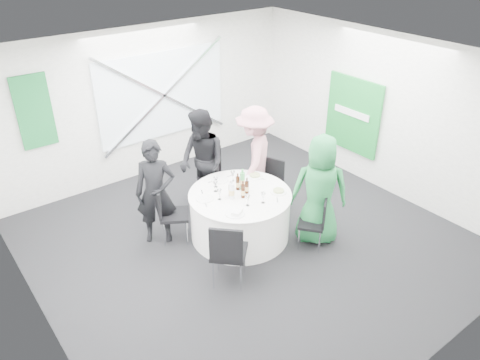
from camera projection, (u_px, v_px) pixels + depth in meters
floor at (248, 241)px, 7.25m from camera, size 6.00×6.00×0.00m
ceiling at (250, 62)px, 5.89m from camera, size 6.00×6.00×0.00m
wall_back at (148, 103)px, 8.65m from camera, size 6.00×0.00×6.00m
wall_front at (442, 273)px, 4.49m from camera, size 6.00×0.00×6.00m
wall_left at (28, 238)px, 4.98m from camera, size 0.00×6.00×6.00m
wall_right at (383, 113)px, 8.16m from camera, size 0.00×6.00×6.00m
window_panel at (163, 95)px, 8.73m from camera, size 2.60×0.03×1.60m
window_brace_a at (164, 95)px, 8.70m from camera, size 2.63×0.05×1.84m
window_brace_b at (164, 95)px, 8.70m from camera, size 2.63×0.05×1.84m
green_banner at (34, 112)px, 7.40m from camera, size 0.55×0.04×1.20m
green_sign at (353, 115)px, 8.64m from camera, size 0.05×1.20×1.40m
banquet_table at (240, 215)px, 7.21m from camera, size 1.56×1.56×0.76m
chair_back at (212, 173)px, 7.94m from camera, size 0.55×0.55×1.02m
chair_back_left at (169, 210)px, 7.04m from camera, size 0.58×0.58×0.92m
chair_back_right at (271, 180)px, 7.94m from camera, size 0.51×0.50×0.85m
chair_front_right at (317, 220)px, 6.91m from camera, size 0.53×0.53×0.83m
chair_front_left at (228, 250)px, 6.10m from camera, size 0.65×0.65×1.01m
person_man_back_left at (156, 193)px, 6.92m from camera, size 0.72×0.67×1.66m
person_man_back at (202, 162)px, 7.66m from camera, size 0.47×0.86×1.77m
person_woman_pink at (254, 156)px, 7.88m from camera, size 1.20×1.12×1.74m
person_woman_green at (320, 190)px, 6.90m from camera, size 1.00×0.97×1.73m
plate_back at (220, 180)px, 7.38m from camera, size 0.26×0.26×0.01m
plate_back_left at (205, 198)px, 6.89m from camera, size 0.27×0.27×0.01m
plate_back_right at (255, 176)px, 7.49m from camera, size 0.26×0.26×0.04m
plate_front_right at (278, 191)px, 7.06m from camera, size 0.25×0.25×0.04m
plate_front_left at (235, 213)px, 6.54m from camera, size 0.28×0.28×0.01m
napkin at (237, 212)px, 6.52m from camera, size 0.21×0.19×0.05m
beer_bottle_a at (231, 191)px, 6.92m from camera, size 0.06×0.06×0.25m
beer_bottle_b at (238, 183)px, 7.09m from camera, size 0.06×0.06×0.28m
beer_bottle_c at (247, 187)px, 7.00m from camera, size 0.06×0.06×0.26m
beer_bottle_d at (243, 191)px, 6.88m from camera, size 0.06×0.06×0.27m
green_water_bottle at (242, 181)px, 7.10m from camera, size 0.08×0.08×0.33m
clear_water_bottle at (232, 191)px, 6.86m from camera, size 0.08×0.08×0.30m
wine_glass_a at (216, 180)px, 7.14m from camera, size 0.07×0.07×0.17m
wine_glass_b at (233, 174)px, 7.32m from camera, size 0.07×0.07×0.17m
wine_glass_c at (263, 195)px, 6.74m from camera, size 0.07×0.07×0.17m
wine_glass_d at (219, 192)px, 6.82m from camera, size 0.07×0.07×0.17m
wine_glass_e at (215, 184)px, 7.03m from camera, size 0.07×0.07×0.17m
wine_glass_f at (248, 198)px, 6.68m from camera, size 0.07×0.07×0.17m
fork_a at (277, 200)px, 6.87m from camera, size 0.10×0.13×0.01m
knife_a at (277, 189)px, 7.14m from camera, size 0.11×0.12×0.01m
fork_b at (202, 192)px, 7.06m from camera, size 0.08×0.14×0.01m
knife_b at (206, 204)px, 6.77m from camera, size 0.08×0.14×0.01m
fork_c at (261, 179)px, 7.43m from camera, size 0.10×0.13×0.01m
knife_c at (245, 176)px, 7.52m from camera, size 0.08×0.14×0.01m
fork_d at (229, 176)px, 7.50m from camera, size 0.15×0.02×0.01m
knife_d at (212, 181)px, 7.35m from camera, size 0.15×0.03×0.01m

